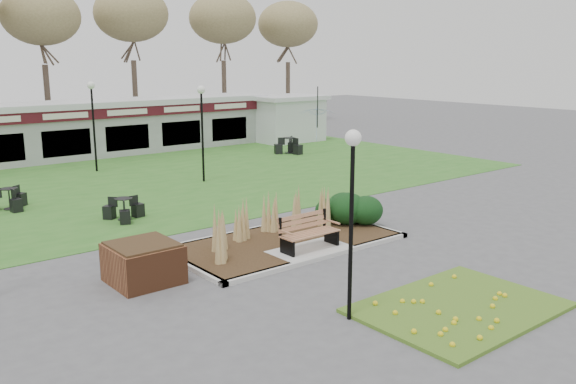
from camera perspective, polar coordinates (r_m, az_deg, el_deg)
ground at (r=16.30m, az=2.42°, el=-5.90°), size 100.00×100.00×0.00m
lawn at (r=26.23m, az=-15.13°, el=0.79°), size 34.00×16.00×0.02m
flower_bed at (r=13.39m, az=15.72°, el=-10.25°), size 4.20×3.00×0.16m
planting_bed at (r=17.97m, az=2.65°, el=-2.92°), size 6.75×3.40×1.27m
park_bench at (r=16.30m, az=1.86°, el=-3.72°), size 1.70×0.66×0.93m
brick_planter at (r=14.65m, az=-13.39°, el=-6.43°), size 1.50×1.50×0.95m
food_pavilion at (r=33.38m, az=-20.88°, el=5.39°), size 24.60×3.40×2.90m
service_hut at (r=38.11m, az=-0.15°, el=6.96°), size 4.40×3.40×2.83m
tree_backdrop at (r=41.02m, az=-25.33°, el=15.86°), size 47.24×5.24×10.36m
lamp_post_near_left at (r=11.70m, az=6.02°, el=0.79°), size 0.32×0.32×3.82m
lamp_post_mid_right at (r=28.99m, az=-17.83°, el=7.64°), size 0.34×0.34×4.08m
lamp_post_far_right at (r=25.52m, az=-8.07°, el=7.40°), size 0.33×0.33×4.01m
bistro_set_a at (r=23.03m, az=-24.59°, el=-0.87°), size 1.38×1.27×0.74m
bistro_set_c at (r=20.29m, az=-15.08°, el=-1.86°), size 1.25×1.33×0.71m
bistro_set_d at (r=33.19m, az=0.13°, el=4.13°), size 1.59×1.49×0.85m
patio_umbrella at (r=33.10m, az=2.76°, el=6.34°), size 2.36×2.39×2.51m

